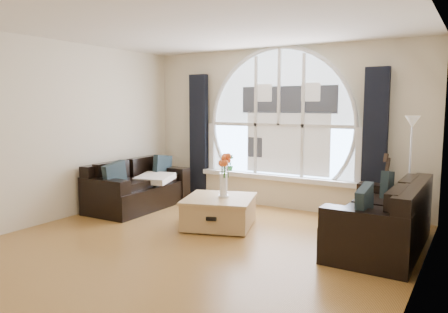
# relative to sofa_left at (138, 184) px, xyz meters

# --- Properties ---
(ground) EXTENTS (5.00, 5.50, 0.01)m
(ground) POSITION_rel_sofa_left_xyz_m (1.98, -1.36, -0.40)
(ground) COLOR brown
(ground) RESTS_ON ground
(ceiling) EXTENTS (5.00, 5.50, 0.01)m
(ceiling) POSITION_rel_sofa_left_xyz_m (1.98, -1.36, 2.30)
(ceiling) COLOR silver
(ceiling) RESTS_ON ground
(wall_back) EXTENTS (5.00, 0.01, 2.70)m
(wall_back) POSITION_rel_sofa_left_xyz_m (1.98, 1.39, 0.95)
(wall_back) COLOR beige
(wall_back) RESTS_ON ground
(wall_left) EXTENTS (0.01, 5.50, 2.70)m
(wall_left) POSITION_rel_sofa_left_xyz_m (-0.52, -1.36, 0.95)
(wall_left) COLOR beige
(wall_left) RESTS_ON ground
(wall_right) EXTENTS (0.01, 5.50, 2.70)m
(wall_right) POSITION_rel_sofa_left_xyz_m (4.48, -1.36, 0.95)
(wall_right) COLOR beige
(wall_right) RESTS_ON ground
(attic_slope) EXTENTS (0.92, 5.50, 0.72)m
(attic_slope) POSITION_rel_sofa_left_xyz_m (4.18, -1.36, 1.95)
(attic_slope) COLOR silver
(attic_slope) RESTS_ON ground
(arched_window) EXTENTS (2.60, 0.06, 2.15)m
(arched_window) POSITION_rel_sofa_left_xyz_m (1.98, 1.36, 1.23)
(arched_window) COLOR silver
(arched_window) RESTS_ON wall_back
(window_sill) EXTENTS (2.90, 0.22, 0.08)m
(window_sill) POSITION_rel_sofa_left_xyz_m (1.98, 1.29, 0.11)
(window_sill) COLOR white
(window_sill) RESTS_ON wall_back
(window_frame) EXTENTS (2.76, 0.08, 2.15)m
(window_frame) POSITION_rel_sofa_left_xyz_m (1.98, 1.33, 1.23)
(window_frame) COLOR white
(window_frame) RESTS_ON wall_back
(neighbor_house) EXTENTS (1.70, 0.02, 1.50)m
(neighbor_house) POSITION_rel_sofa_left_xyz_m (2.13, 1.34, 1.10)
(neighbor_house) COLOR silver
(neighbor_house) RESTS_ON wall_back
(curtain_left) EXTENTS (0.35, 0.12, 2.30)m
(curtain_left) POSITION_rel_sofa_left_xyz_m (0.38, 1.27, 0.75)
(curtain_left) COLOR black
(curtain_left) RESTS_ON ground
(curtain_right) EXTENTS (0.35, 0.12, 2.30)m
(curtain_right) POSITION_rel_sofa_left_xyz_m (3.58, 1.27, 0.75)
(curtain_right) COLOR black
(curtain_right) RESTS_ON ground
(sofa_left) EXTENTS (0.94, 1.79, 0.79)m
(sofa_left) POSITION_rel_sofa_left_xyz_m (0.00, 0.00, 0.00)
(sofa_left) COLOR black
(sofa_left) RESTS_ON ground
(sofa_right) EXTENTS (0.95, 1.87, 0.83)m
(sofa_right) POSITION_rel_sofa_left_xyz_m (3.95, -0.05, 0.00)
(sofa_right) COLOR black
(sofa_right) RESTS_ON ground
(coffee_chest) EXTENTS (1.21, 1.21, 0.47)m
(coffee_chest) POSITION_rel_sofa_left_xyz_m (1.79, -0.27, -0.17)
(coffee_chest) COLOR #AB844F
(coffee_chest) RESTS_ON ground
(throw_blanket) EXTENTS (0.67, 0.67, 0.10)m
(throw_blanket) POSITION_rel_sofa_left_xyz_m (0.22, 0.17, 0.10)
(throw_blanket) COLOR silver
(throw_blanket) RESTS_ON sofa_left
(vase_flowers) EXTENTS (0.24, 0.24, 0.70)m
(vase_flowers) POSITION_rel_sofa_left_xyz_m (1.83, -0.22, 0.42)
(vase_flowers) COLOR white
(vase_flowers) RESTS_ON coffee_chest
(floor_lamp) EXTENTS (0.24, 0.24, 1.60)m
(floor_lamp) POSITION_rel_sofa_left_xyz_m (4.15, 0.81, 0.40)
(floor_lamp) COLOR #B2B2B2
(floor_lamp) RESTS_ON ground
(guitar) EXTENTS (0.42, 0.36, 1.06)m
(guitar) POSITION_rel_sofa_left_xyz_m (3.81, 1.06, 0.13)
(guitar) COLOR #946028
(guitar) RESTS_ON ground
(potted_plant) EXTENTS (0.18, 0.15, 0.29)m
(potted_plant) POSITION_rel_sofa_left_xyz_m (1.06, 1.29, 0.30)
(potted_plant) COLOR #1E6023
(potted_plant) RESTS_ON window_sill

